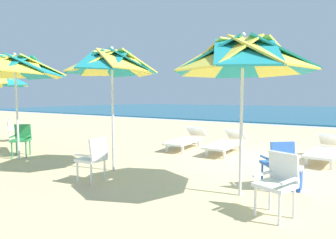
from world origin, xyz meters
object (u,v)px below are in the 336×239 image
plastic_chair_0 (279,162)px  cooler_box (287,177)px  beach_umbrella_1 (112,64)px  beach_umbrella_2 (15,67)px  sun_lounger_1 (227,143)px  plastic_chair_1 (278,180)px  sun_lounger_2 (187,139)px  plastic_chair_6 (13,128)px  plastic_chair_2 (94,157)px  plastic_chair_3 (22,138)px  sun_lounger_0 (326,150)px  beach_umbrella_0 (243,58)px

plastic_chair_0 → cooler_box: 0.36m
beach_umbrella_1 → beach_umbrella_2: beach_umbrella_2 is taller
sun_lounger_1 → plastic_chair_1: bearing=-60.1°
sun_lounger_2 → plastic_chair_6: bearing=-159.0°
plastic_chair_2 → sun_lounger_1: plastic_chair_2 is taller
plastic_chair_1 → beach_umbrella_2: bearing=-179.7°
plastic_chair_3 → cooler_box: size_ratio=1.73×
plastic_chair_0 → plastic_chair_2: same height
sun_lounger_2 → cooler_box: sun_lounger_2 is taller
plastic_chair_1 → beach_umbrella_2: beach_umbrella_2 is taller
plastic_chair_6 → cooler_box: bearing=-1.0°
beach_umbrella_2 → plastic_chair_6: bearing=154.3°
beach_umbrella_1 → sun_lounger_0: bearing=42.8°
plastic_chair_6 → sun_lounger_0: 10.20m
sun_lounger_1 → sun_lounger_0: bearing=6.4°
plastic_chair_0 → beach_umbrella_2: bearing=-169.0°
beach_umbrella_1 → plastic_chair_6: (-5.99, 0.97, -1.83)m
sun_lounger_0 → plastic_chair_0: bearing=-100.5°
beach_umbrella_1 → sun_lounger_2: bearing=89.8°
sun_lounger_1 → cooler_box: bearing=-50.1°
plastic_chair_3 → sun_lounger_0: size_ratio=0.39×
beach_umbrella_2 → sun_lounger_2: size_ratio=1.25×
plastic_chair_0 → plastic_chair_3: size_ratio=1.00×
sun_lounger_2 → cooler_box: 4.21m
beach_umbrella_0 → plastic_chair_2: 3.19m
plastic_chair_1 → plastic_chair_2: bearing=-174.2°
beach_umbrella_0 → plastic_chair_2: size_ratio=3.04×
beach_umbrella_0 → plastic_chair_3: size_ratio=3.04×
sun_lounger_0 → beach_umbrella_2: bearing=-148.2°
beach_umbrella_0 → beach_umbrella_2: 5.69m
plastic_chair_6 → sun_lounger_1: 7.70m
plastic_chair_6 → plastic_chair_2: bearing=-16.1°
beach_umbrella_2 → sun_lounger_1: (4.16, 3.85, -2.09)m
cooler_box → plastic_chair_2: bearing=-152.0°
cooler_box → plastic_chair_0: bearing=-122.4°
beach_umbrella_0 → sun_lounger_1: bearing=114.5°
beach_umbrella_0 → cooler_box: beach_umbrella_0 is taller
sun_lounger_0 → sun_lounger_1: same height
beach_umbrella_2 → sun_lounger_1: 6.04m
beach_umbrella_0 → plastic_chair_0: 1.91m
plastic_chair_2 → plastic_chair_6: same height
plastic_chair_1 → beach_umbrella_2: size_ratio=0.32×
beach_umbrella_0 → cooler_box: size_ratio=5.27×
beach_umbrella_0 → plastic_chair_0: bearing=54.2°
plastic_chair_1 → sun_lounger_0: (0.33, 4.10, -0.22)m
beach_umbrella_1 → cooler_box: beach_umbrella_1 is taller
plastic_chair_6 → sun_lounger_2: (6.00, 2.30, -0.22)m
plastic_chair_0 → plastic_chair_2: size_ratio=1.00×
beach_umbrella_0 → plastic_chair_3: 6.35m
plastic_chair_0 → sun_lounger_1: 3.32m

